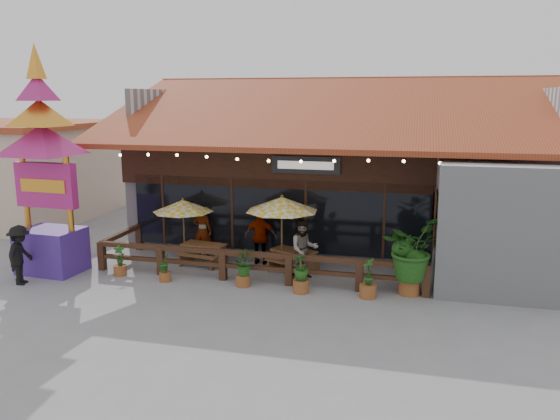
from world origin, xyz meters
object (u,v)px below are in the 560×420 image
(picnic_table_left, at_px, (204,250))
(pedestrian, at_px, (20,255))
(umbrella_left, at_px, (183,206))
(umbrella_right, at_px, (282,204))
(picnic_table_right, at_px, (294,257))
(tropical_plant, at_px, (411,250))
(thai_sign_tower, at_px, (43,146))

(picnic_table_left, relative_size, pedestrian, 0.90)
(umbrella_left, relative_size, picnic_table_left, 1.58)
(umbrella_right, height_order, picnic_table_left, umbrella_right)
(pedestrian, bearing_deg, umbrella_left, -61.61)
(picnic_table_right, bearing_deg, umbrella_right, -174.45)
(umbrella_right, relative_size, picnic_table_right, 1.62)
(umbrella_left, bearing_deg, tropical_plant, -11.27)
(tropical_plant, xyz_separation_m, pedestrian, (-10.88, -1.83, -0.39))
(umbrella_left, height_order, picnic_table_right, umbrella_left)
(umbrella_right, xyz_separation_m, picnic_table_right, (0.37, 0.04, -1.65))
(umbrella_right, bearing_deg, tropical_plant, -17.38)
(umbrella_left, xyz_separation_m, picnic_table_left, (0.76, -0.17, -1.39))
(picnic_table_right, bearing_deg, tropical_plant, -19.58)
(umbrella_left, relative_size, tropical_plant, 1.12)
(picnic_table_left, xyz_separation_m, pedestrian, (-4.38, -3.11, 0.41))
(umbrella_left, height_order, tropical_plant, tropical_plant)
(umbrella_left, xyz_separation_m, umbrella_right, (3.36, -0.23, 0.26))
(thai_sign_tower, bearing_deg, pedestrian, -96.12)
(umbrella_right, bearing_deg, picnic_table_right, 5.55)
(tropical_plant, bearing_deg, pedestrian, -170.43)
(picnic_table_right, bearing_deg, pedestrian, -157.23)
(picnic_table_left, height_order, picnic_table_right, picnic_table_left)
(umbrella_left, xyz_separation_m, thai_sign_tower, (-3.49, -2.06, 2.04))
(pedestrian, bearing_deg, picnic_table_left, -68.42)
(picnic_table_right, xyz_separation_m, pedestrian, (-7.35, -3.09, 0.42))
(umbrella_left, bearing_deg, thai_sign_tower, -149.47)
(umbrella_left, bearing_deg, picnic_table_right, -2.95)
(picnic_table_right, xyz_separation_m, tropical_plant, (3.52, -1.25, 0.81))
(umbrella_right, bearing_deg, umbrella_left, 176.13)
(thai_sign_tower, xyz_separation_m, pedestrian, (-0.13, -1.22, -3.02))
(thai_sign_tower, relative_size, tropical_plant, 3.35)
(picnic_table_right, relative_size, pedestrian, 1.00)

